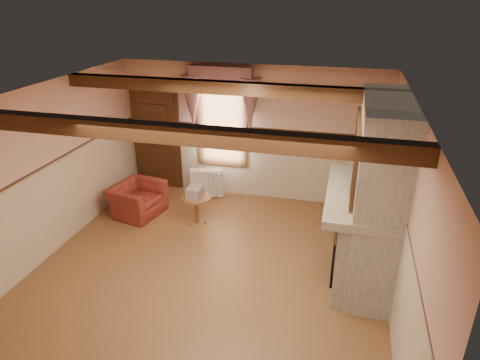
% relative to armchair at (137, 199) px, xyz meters
% --- Properties ---
extents(floor, '(5.50, 6.00, 0.01)m').
position_rel_armchair_xyz_m(floor, '(1.96, -1.57, -0.31)').
color(floor, brown).
rests_on(floor, ground).
extents(ceiling, '(5.50, 6.00, 0.01)m').
position_rel_armchair_xyz_m(ceiling, '(1.96, -1.57, 2.49)').
color(ceiling, silver).
rests_on(ceiling, wall_back).
extents(wall_back, '(5.50, 0.02, 2.80)m').
position_rel_armchair_xyz_m(wall_back, '(1.96, 1.43, 1.09)').
color(wall_back, '#CC9D8D').
rests_on(wall_back, floor).
extents(wall_front, '(5.50, 0.02, 2.80)m').
position_rel_armchair_xyz_m(wall_front, '(1.96, -4.57, 1.09)').
color(wall_front, '#CC9D8D').
rests_on(wall_front, floor).
extents(wall_left, '(0.02, 6.00, 2.80)m').
position_rel_armchair_xyz_m(wall_left, '(-0.79, -1.57, 1.09)').
color(wall_left, '#CC9D8D').
rests_on(wall_left, floor).
extents(wall_right, '(0.02, 6.00, 2.80)m').
position_rel_armchair_xyz_m(wall_right, '(4.71, -1.57, 1.09)').
color(wall_right, '#CC9D8D').
rests_on(wall_right, floor).
extents(wainscot, '(5.50, 6.00, 1.50)m').
position_rel_armchair_xyz_m(wainscot, '(1.96, -1.57, 0.44)').
color(wainscot, beige).
rests_on(wainscot, floor).
extents(chair_rail, '(5.50, 6.00, 0.08)m').
position_rel_armchair_xyz_m(chair_rail, '(1.96, -1.57, 1.19)').
color(chair_rail, black).
rests_on(chair_rail, wainscot).
extents(firebox, '(0.20, 0.95, 0.90)m').
position_rel_armchair_xyz_m(firebox, '(3.96, -0.97, 0.14)').
color(firebox, black).
rests_on(firebox, floor).
extents(armchair, '(1.01, 1.11, 0.63)m').
position_rel_armchair_xyz_m(armchair, '(0.00, 0.00, 0.00)').
color(armchair, maroon).
rests_on(armchair, floor).
extents(side_table, '(0.65, 0.65, 0.55)m').
position_rel_armchair_xyz_m(side_table, '(1.26, -0.05, -0.04)').
color(side_table, brown).
rests_on(side_table, floor).
extents(book_stack, '(0.26, 0.32, 0.20)m').
position_rel_armchair_xyz_m(book_stack, '(1.24, -0.06, 0.34)').
color(book_stack, '#B7AD8C').
rests_on(book_stack, side_table).
extents(radiator, '(0.72, 0.33, 0.60)m').
position_rel_armchair_xyz_m(radiator, '(1.07, 1.13, -0.01)').
color(radiator, silver).
rests_on(radiator, floor).
extents(bowl, '(0.36, 0.36, 0.09)m').
position_rel_armchair_xyz_m(bowl, '(4.21, -1.03, 1.15)').
color(bowl, brown).
rests_on(bowl, mantel).
extents(mantel_clock, '(0.14, 0.24, 0.20)m').
position_rel_armchair_xyz_m(mantel_clock, '(4.21, -0.20, 1.21)').
color(mantel_clock, '#32170E').
rests_on(mantel_clock, mantel).
extents(oil_lamp, '(0.11, 0.11, 0.28)m').
position_rel_armchair_xyz_m(oil_lamp, '(4.21, -0.64, 1.25)').
color(oil_lamp, '#B37B32').
rests_on(oil_lamp, mantel).
extents(candle_red, '(0.06, 0.06, 0.16)m').
position_rel_armchair_xyz_m(candle_red, '(4.21, -1.37, 1.19)').
color(candle_red, '#A31417').
rests_on(candle_red, mantel).
extents(jar_yellow, '(0.06, 0.06, 0.12)m').
position_rel_armchair_xyz_m(jar_yellow, '(4.21, -1.31, 1.17)').
color(jar_yellow, gold).
rests_on(jar_yellow, mantel).
extents(fireplace, '(0.85, 2.00, 2.80)m').
position_rel_armchair_xyz_m(fireplace, '(4.39, -0.97, 1.09)').
color(fireplace, gray).
rests_on(fireplace, floor).
extents(mantel, '(1.05, 2.05, 0.12)m').
position_rel_armchair_xyz_m(mantel, '(4.21, -0.97, 1.05)').
color(mantel, gray).
rests_on(mantel, fireplace).
extents(overmantel_mirror, '(0.06, 1.44, 1.04)m').
position_rel_armchair_xyz_m(overmantel_mirror, '(4.02, -0.97, 1.66)').
color(overmantel_mirror, silver).
rests_on(overmantel_mirror, fireplace).
extents(door, '(1.10, 0.10, 2.10)m').
position_rel_armchair_xyz_m(door, '(-0.14, 1.37, 0.74)').
color(door, black).
rests_on(door, floor).
extents(window, '(1.06, 0.08, 2.02)m').
position_rel_armchair_xyz_m(window, '(1.36, 1.40, 1.34)').
color(window, white).
rests_on(window, wall_back).
extents(window_drapes, '(1.30, 0.14, 1.40)m').
position_rel_armchair_xyz_m(window_drapes, '(1.36, 1.31, 1.94)').
color(window_drapes, gray).
rests_on(window_drapes, wall_back).
extents(ceiling_beam_front, '(5.50, 0.18, 0.20)m').
position_rel_armchair_xyz_m(ceiling_beam_front, '(1.96, -2.77, 2.39)').
color(ceiling_beam_front, black).
rests_on(ceiling_beam_front, ceiling).
extents(ceiling_beam_back, '(5.50, 0.18, 0.20)m').
position_rel_armchair_xyz_m(ceiling_beam_back, '(1.96, -0.37, 2.39)').
color(ceiling_beam_back, black).
rests_on(ceiling_beam_back, ceiling).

